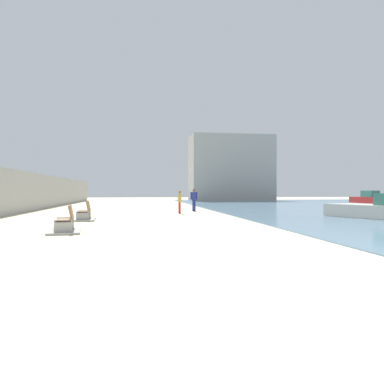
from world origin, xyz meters
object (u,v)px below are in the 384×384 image
at_px(boat_mid_bay, 367,198).
at_px(bench_far, 84,216).
at_px(person_walking, 194,198).
at_px(person_standing, 180,200).
at_px(bench_near, 65,226).

bearing_deg(boat_mid_bay, bench_far, -142.92).
bearing_deg(person_walking, boat_mid_bay, 33.03).
relative_size(person_standing, boat_mid_bay, 0.27).
relative_size(bench_far, person_standing, 1.42).
bearing_deg(bench_near, person_walking, 63.35).
bearing_deg(bench_near, person_standing, 63.43).
xyz_separation_m(bench_near, person_walking, (6.60, 13.14, 0.73)).
relative_size(bench_near, person_standing, 1.46).
bearing_deg(boat_mid_bay, person_standing, -144.20).
bearing_deg(person_walking, bench_far, -131.65).
relative_size(person_walking, boat_mid_bay, 0.29).
relative_size(bench_near, bench_far, 1.03).
relative_size(person_walking, person_standing, 1.08).
bearing_deg(person_walking, bench_near, -116.65).
height_order(person_standing, boat_mid_bay, boat_mid_bay).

